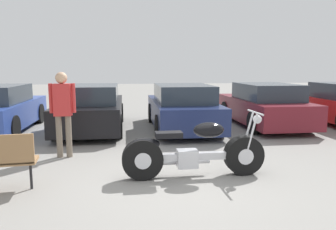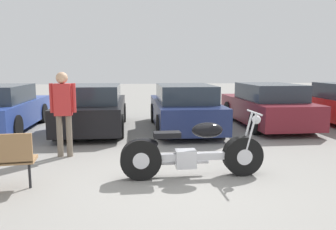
% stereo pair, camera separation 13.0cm
% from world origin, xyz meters
% --- Properties ---
extents(ground_plane, '(60.00, 60.00, 0.00)m').
position_xyz_m(ground_plane, '(0.00, 0.00, 0.00)').
color(ground_plane, gray).
extents(motorcycle, '(2.41, 0.62, 1.09)m').
position_xyz_m(motorcycle, '(0.35, 0.24, 0.42)').
color(motorcycle, black).
rests_on(motorcycle, ground_plane).
extents(parked_car_black, '(1.79, 4.10, 1.32)m').
position_xyz_m(parked_car_black, '(-1.75, 4.63, 0.63)').
color(parked_car_black, black).
rests_on(parked_car_black, ground_plane).
extents(parked_car_navy, '(1.79, 4.10, 1.32)m').
position_xyz_m(parked_car_navy, '(0.89, 4.44, 0.63)').
color(parked_car_navy, '#19234C').
rests_on(parked_car_navy, ground_plane).
extents(parked_car_maroon, '(1.79, 4.10, 1.32)m').
position_xyz_m(parked_car_maroon, '(3.52, 4.71, 0.63)').
color(parked_car_maroon, maroon).
rests_on(parked_car_maroon, ground_plane).
extents(person_standing, '(0.52, 0.23, 1.74)m').
position_xyz_m(person_standing, '(-2.01, 1.77, 1.04)').
color(person_standing, '#726656').
rests_on(person_standing, ground_plane).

